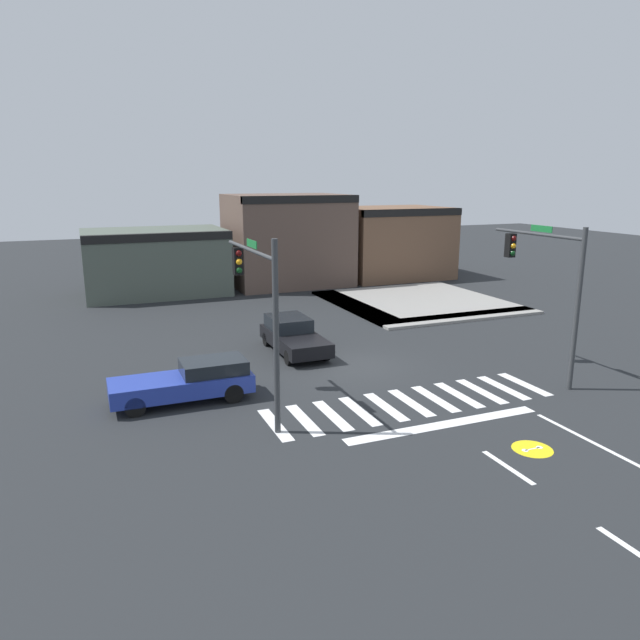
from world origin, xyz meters
name	(u,v)px	position (x,y,z in m)	size (l,w,h in m)	color
ground_plane	(354,365)	(0.00, 0.00, 0.00)	(120.00, 120.00, 0.00)	#232628
crosswalk_near	(411,403)	(0.00, -4.50, 0.00)	(10.18, 2.63, 0.01)	silver
lane_markings	(598,493)	(1.16, -11.43, 0.00)	(6.80, 18.75, 0.01)	white
bike_detector_marking	(532,449)	(1.36, -8.89, 0.00)	(1.15, 1.15, 0.01)	yellow
curb_corner_northeast	(414,303)	(8.49, 9.42, 0.07)	(10.00, 10.60, 0.15)	gray
storefront_row	(290,246)	(4.00, 19.18, 2.75)	(26.33, 6.63, 6.38)	#4C564C
traffic_signal_southeast	(546,273)	(6.05, -3.87, 4.04)	(0.32, 4.74, 5.87)	#383A3D
traffic_signal_southwest	(257,293)	(-4.98, -3.18, 3.97)	(0.32, 5.31, 5.85)	#383A3D
car_blue	(189,381)	(-6.99, -1.44, 0.71)	(4.76, 1.71, 1.38)	#23389E
car_black	(293,335)	(-1.66, 2.83, 0.73)	(1.88, 4.52, 1.45)	black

